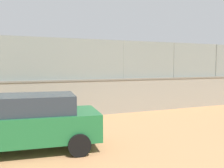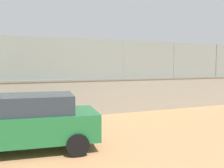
{
  "view_description": "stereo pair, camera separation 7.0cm",
  "coord_description": "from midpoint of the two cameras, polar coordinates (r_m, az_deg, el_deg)",
  "views": [
    {
      "loc": [
        4.52,
        24.45,
        2.44
      ],
      "look_at": [
        -1.76,
        9.22,
        1.19
      ],
      "focal_mm": 39.09,
      "sensor_mm": 36.0,
      "label": 1
    },
    {
      "loc": [
        4.45,
        24.48,
        2.44
      ],
      "look_at": [
        -1.76,
        9.22,
        1.19
      ],
      "focal_mm": 39.09,
      "sensor_mm": 36.0,
      "label": 2
    }
  ],
  "objects": [
    {
      "name": "player_near_wall_returning",
      "position": [
        18.45,
        11.62,
        -0.59
      ],
      "size": [
        0.98,
        0.91,
        1.51
      ],
      "color": "navy",
      "rests_on": "ground_plane"
    },
    {
      "name": "player_foreground_swinging",
      "position": [
        14.12,
        -10.08,
        -2.17
      ],
      "size": [
        0.68,
        1.0,
        1.47
      ],
      "color": "#591919",
      "rests_on": "ground_plane"
    },
    {
      "name": "sports_ball",
      "position": [
        20.46,
        -8.9,
        1.93
      ],
      "size": [
        0.1,
        0.1,
        0.1
      ],
      "primitive_type": "sphere",
      "color": "#3399D8"
    },
    {
      "name": "parked_car_green",
      "position": [
        7.47,
        -19.08,
        -8.3
      ],
      "size": [
        4.28,
        2.33,
        1.61
      ],
      "color": "#1E6B38",
      "rests_on": "ground_plane"
    },
    {
      "name": "player_baseline_waiting",
      "position": [
        22.72,
        -9.95,
        0.68
      ],
      "size": [
        0.76,
        1.19,
        1.7
      ],
      "color": "#591919",
      "rests_on": "ground_plane"
    },
    {
      "name": "perimeter_wall",
      "position": [
        13.39,
        8.9,
        -2.33
      ],
      "size": [
        28.53,
        0.54,
        1.78
      ],
      "color": "gray",
      "rests_on": "ground_plane"
    },
    {
      "name": "fence_panel_on_wall",
      "position": [
        13.3,
        8.99,
        5.62
      ],
      "size": [
        28.02,
        0.2,
        1.94
      ],
      "color": "gray",
      "rests_on": "perimeter_wall"
    },
    {
      "name": "ground_plane",
      "position": [
        24.99,
        -11.73,
        -1.34
      ],
      "size": [
        260.0,
        260.0,
        0.0
      ],
      "primitive_type": "plane",
      "color": "tan"
    }
  ]
}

